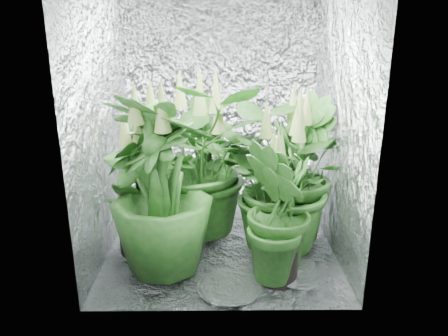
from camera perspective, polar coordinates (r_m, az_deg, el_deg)
ground at (r=3.28m, az=-0.40°, el=-9.80°), size 1.60×1.60×0.00m
walls at (r=2.95m, az=-0.44°, el=7.63°), size 1.62×1.62×2.00m
plant_a at (r=3.21m, az=-3.35°, el=1.14°), size 1.07×1.07×1.26m
plant_b at (r=3.49m, az=-1.91°, el=-0.01°), size 0.64×0.64×0.98m
plant_c at (r=3.19m, az=9.61°, el=-0.41°), size 0.59×0.59×1.15m
plant_d at (r=2.72m, az=-8.16°, el=-2.60°), size 0.86×0.86×1.25m
plant_e at (r=2.99m, az=7.15°, el=-2.00°), size 1.08×1.08×1.08m
plant_f at (r=2.99m, az=-11.03°, el=-3.14°), size 0.66×0.66×1.05m
plant_g at (r=2.67m, az=7.29°, el=-5.86°), size 0.50×0.50×0.99m
circulation_fan at (r=3.73m, az=8.45°, el=-3.53°), size 0.20×0.35×0.41m
plant_label at (r=2.72m, az=8.37°, el=-9.12°), size 0.05×0.05×0.08m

